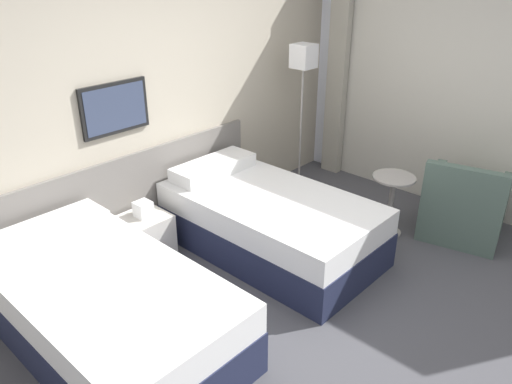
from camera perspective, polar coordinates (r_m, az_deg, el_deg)
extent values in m
plane|color=#47474C|center=(4.19, 8.19, -12.33)|extent=(16.00, 16.00, 0.00)
cube|color=#B7AD99|center=(4.81, -10.29, 10.73)|extent=(10.00, 0.06, 2.70)
cube|color=slate|center=(4.78, -14.53, -1.26)|extent=(2.99, 0.04, 0.92)
cube|color=black|center=(4.46, -15.83, 9.20)|extent=(0.64, 0.03, 0.44)
cube|color=#333D56|center=(4.45, -15.72, 9.17)|extent=(0.58, 0.01, 0.38)
cube|color=white|center=(5.53, 26.50, 10.42)|extent=(0.06, 4.42, 2.70)
cube|color=beige|center=(5.50, 26.29, 10.05)|extent=(0.03, 4.06, 2.64)
cube|color=#A8A393|center=(6.19, 9.34, 13.84)|extent=(0.10, 0.24, 2.64)
cube|color=#1E233D|center=(3.82, -16.13, -14.34)|extent=(1.11, 2.00, 0.33)
cube|color=white|center=(3.65, -16.68, -10.91)|extent=(1.09, 1.98, 0.23)
cube|color=white|center=(4.16, -22.61, -4.15)|extent=(0.88, 0.34, 0.13)
cube|color=#1E233D|center=(4.72, 1.72, -4.83)|extent=(1.11, 2.00, 0.33)
cube|color=white|center=(4.58, 1.76, -1.77)|extent=(1.09, 1.98, 0.23)
cube|color=white|center=(4.99, -4.88, 2.87)|extent=(0.88, 0.34, 0.13)
cube|color=beige|center=(4.71, -12.43, -4.94)|extent=(0.40, 0.40, 0.42)
cube|color=white|center=(4.57, -12.76, -1.92)|extent=(0.14, 0.14, 0.14)
cylinder|color=#9E9993|center=(5.98, 4.86, 0.38)|extent=(0.24, 0.24, 0.02)
cylinder|color=#9E9993|center=(5.71, 5.13, 6.93)|extent=(0.02, 0.02, 1.43)
cube|color=white|center=(5.50, 5.48, 15.22)|extent=(0.22, 0.22, 0.25)
cylinder|color=gray|center=(5.24, 14.76, -4.39)|extent=(0.27, 0.27, 0.01)
cylinder|color=gray|center=(5.10, 15.13, -1.48)|extent=(0.05, 0.05, 0.58)
cylinder|color=gray|center=(4.98, 15.53, 1.61)|extent=(0.41, 0.41, 0.02)
cube|color=#4C6056|center=(5.37, 22.57, -2.27)|extent=(0.87, 0.87, 0.44)
cube|color=#4C6056|center=(4.91, 22.76, 0.47)|extent=(0.26, 0.73, 0.38)
cube|color=#4C6056|center=(5.22, 26.54, -0.02)|extent=(0.63, 0.22, 0.18)
cube|color=#4C6056|center=(5.27, 19.78, 1.50)|extent=(0.63, 0.22, 0.18)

